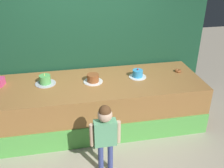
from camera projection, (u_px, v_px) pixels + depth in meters
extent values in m
plane|color=#ADA38E|center=(100.00, 145.00, 4.04)|extent=(12.00, 12.00, 0.00)
cube|color=#9E6B38|center=(94.00, 104.00, 4.37)|extent=(3.58, 1.17, 0.80)
cube|color=#59B24C|center=(100.00, 136.00, 3.95)|extent=(3.58, 0.02, 0.36)
cube|color=#19472D|center=(87.00, 39.00, 4.54)|extent=(4.32, 0.08, 2.64)
cylinder|color=#3F4C8C|center=(101.00, 158.00, 3.47)|extent=(0.07, 0.07, 0.46)
cylinder|color=#3F4C8C|center=(110.00, 156.00, 3.50)|extent=(0.07, 0.07, 0.46)
cube|color=#66B27F|center=(105.00, 133.00, 3.29)|extent=(0.29, 0.13, 0.36)
cylinder|color=beige|center=(92.00, 135.00, 3.27)|extent=(0.06, 0.06, 0.33)
cylinder|color=beige|center=(118.00, 132.00, 3.33)|extent=(0.06, 0.06, 0.33)
sphere|color=beige|center=(105.00, 115.00, 3.17)|extent=(0.19, 0.19, 0.19)
sphere|color=brown|center=(105.00, 111.00, 3.14)|extent=(0.16, 0.16, 0.16)
torus|color=brown|center=(178.00, 71.00, 4.55)|extent=(0.12, 0.12, 0.04)
cylinder|color=silver|center=(46.00, 83.00, 4.15)|extent=(0.33, 0.33, 0.01)
cylinder|color=#59B259|center=(45.00, 79.00, 4.11)|extent=(0.18, 0.18, 0.14)
cone|color=#F2E566|center=(44.00, 74.00, 4.07)|extent=(0.02, 0.02, 0.05)
cylinder|color=white|center=(93.00, 82.00, 4.21)|extent=(0.31, 0.31, 0.01)
cylinder|color=brown|center=(93.00, 78.00, 4.18)|extent=(0.19, 0.19, 0.12)
cylinder|color=white|center=(137.00, 77.00, 4.37)|extent=(0.29, 0.29, 0.01)
cylinder|color=#3399D8|center=(138.00, 73.00, 4.34)|extent=(0.17, 0.17, 0.12)
sphere|color=red|center=(138.00, 69.00, 4.30)|extent=(0.03, 0.03, 0.03)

